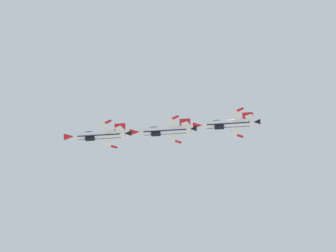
{
  "coord_description": "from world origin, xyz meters",
  "views": [
    {
      "loc": [
        -5.08,
        -6.55,
        1.91
      ],
      "look_at": [
        30.96,
        93.77,
        109.93
      ],
      "focal_mm": 68.92,
      "sensor_mm": 36.0,
      "label": 1
    }
  ],
  "objects": [
    {
      "name": "fighter_jet_lead",
      "position": [
        15.92,
        100.57,
        108.24
      ],
      "size": [
        15.08,
        10.4,
        4.38
      ],
      "rotation": [
        0.0,
        -0.1,
        1.15
      ],
      "color": "white"
    },
    {
      "name": "fighter_jet_left_wing",
      "position": [
        30.43,
        95.27,
        109.71
      ],
      "size": [
        15.08,
        10.39,
        4.38
      ],
      "rotation": [
        0.0,
        -0.12,
        1.15
      ],
      "color": "white"
    },
    {
      "name": "fighter_jet_right_wing",
      "position": [
        44.02,
        88.88,
        110.57
      ],
      "size": [
        15.08,
        10.41,
        4.37
      ],
      "rotation": [
        0.0,
        -0.07,
        1.15
      ],
      "color": "white"
    }
  ]
}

